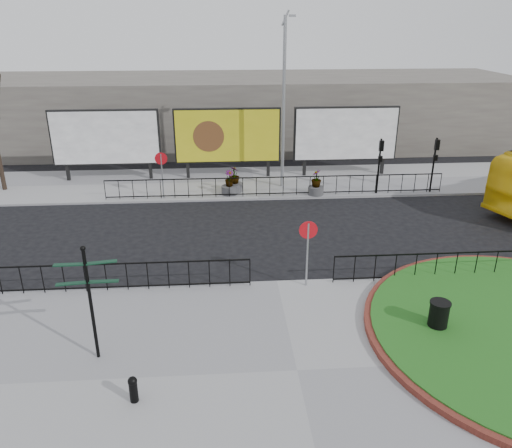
{
  "coord_description": "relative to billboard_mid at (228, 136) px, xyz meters",
  "views": [
    {
      "loc": [
        -1.9,
        -15.87,
        8.97
      ],
      "look_at": [
        -0.65,
        1.58,
        1.72
      ],
      "focal_mm": 35.0,
      "sensor_mm": 36.0,
      "label": 1
    }
  ],
  "objects": [
    {
      "name": "signal_pole_a",
      "position": [
        8.0,
        -3.63,
        -0.5
      ],
      "size": [
        0.22,
        0.26,
        3.0
      ],
      "color": "black",
      "rests_on": "pavement_far"
    },
    {
      "name": "fingerpost_sign",
      "position": [
        -4.01,
        -16.98,
        -0.4
      ],
      "size": [
        1.62,
        0.37,
        3.45
      ],
      "rotation": [
        0.0,
        0.0,
        0.02
      ],
      "color": "black",
      "rests_on": "pavement_near"
    },
    {
      "name": "billboard_mid",
      "position": [
        0.0,
        0.0,
        0.0
      ],
      "size": [
        6.2,
        0.31,
        4.1
      ],
      "color": "black",
      "rests_on": "pavement_far"
    },
    {
      "name": "lamp_post",
      "position": [
        3.01,
        -1.97,
        2.23
      ],
      "size": [
        0.74,
        0.18,
        9.23
      ],
      "color": "gray",
      "rests_on": "pavement_far"
    },
    {
      "name": "planter_c",
      "position": [
        4.65,
        -3.57,
        -1.95
      ],
      "size": [
        0.85,
        0.85,
        1.38
      ],
      "color": "#4C4C4F",
      "rests_on": "pavement_far"
    },
    {
      "name": "railing_near_left",
      "position": [
        -4.5,
        -13.27,
        -1.93
      ],
      "size": [
        10.0,
        0.1,
        1.1
      ],
      "primitive_type": null,
      "color": "black",
      "rests_on": "pavement_near"
    },
    {
      "name": "planter_a",
      "position": [
        -0.0,
        -3.18,
        -2.01
      ],
      "size": [
        0.88,
        0.88,
        1.32
      ],
      "color": "#4C4C4F",
      "rests_on": "pavement_far"
    },
    {
      "name": "speed_sign_far",
      "position": [
        -3.5,
        -3.57,
        -0.68
      ],
      "size": [
        0.64,
        0.07,
        2.47
      ],
      "color": "gray",
      "rests_on": "pavement_far"
    },
    {
      "name": "pavement_far",
      "position": [
        1.5,
        -0.97,
        -2.54
      ],
      "size": [
        44.0,
        6.0,
        0.12
      ],
      "primitive_type": "cube",
      "color": "gray",
      "rests_on": "ground"
    },
    {
      "name": "railing_near_right",
      "position": [
        8.0,
        -13.27,
        -1.93
      ],
      "size": [
        9.0,
        0.1,
        1.1
      ],
      "primitive_type": null,
      "color": "black",
      "rests_on": "pavement_near"
    },
    {
      "name": "billboard_right",
      "position": [
        7.0,
        0.0,
        0.0
      ],
      "size": [
        6.2,
        0.31,
        4.1
      ],
      "color": "black",
      "rests_on": "pavement_far"
    },
    {
      "name": "litter_bin",
      "position": [
        6.0,
        -16.47,
        -1.96
      ],
      "size": [
        0.62,
        0.62,
        1.03
      ],
      "color": "black",
      "rests_on": "pavement_near"
    },
    {
      "name": "billboard_left",
      "position": [
        -7.0,
        0.0,
        0.0
      ],
      "size": [
        6.2,
        0.31,
        4.1
      ],
      "color": "black",
      "rests_on": "pavement_far"
    },
    {
      "name": "building_backdrop",
      "position": [
        1.5,
        9.03,
        -0.1
      ],
      "size": [
        40.0,
        10.0,
        5.0
      ],
      "primitive_type": "cube",
      "color": "slate",
      "rests_on": "ground"
    },
    {
      "name": "railing_far",
      "position": [
        2.5,
        -3.67,
        -1.93
      ],
      "size": [
        18.0,
        0.1,
        1.1
      ],
      "primitive_type": null,
      "color": "black",
      "rests_on": "pavement_far"
    },
    {
      "name": "signal_pole_b",
      "position": [
        11.0,
        -3.63,
        -0.5
      ],
      "size": [
        0.22,
        0.26,
        3.0
      ],
      "color": "black",
      "rests_on": "pavement_far"
    },
    {
      "name": "bollard",
      "position": [
        -2.73,
        -18.84,
        -2.08
      ],
      "size": [
        0.24,
        0.24,
        0.73
      ],
      "color": "black",
      "rests_on": "pavement_near"
    },
    {
      "name": "speed_sign_near",
      "position": [
        2.5,
        -13.37,
        -0.68
      ],
      "size": [
        0.64,
        0.07,
        2.47
      ],
      "color": "gray",
      "rests_on": "pavement_near"
    },
    {
      "name": "ground",
      "position": [
        1.5,
        -12.97,
        -2.6
      ],
      "size": [
        90.0,
        90.0,
        0.0
      ],
      "primitive_type": "plane",
      "color": "black",
      "rests_on": "ground"
    },
    {
      "name": "pavement_near",
      "position": [
        1.5,
        -17.97,
        -2.54
      ],
      "size": [
        30.0,
        10.0,
        0.12
      ],
      "primitive_type": "cube",
      "color": "gray",
      "rests_on": "ground"
    },
    {
      "name": "planter_b",
      "position": [
        0.3,
        -2.7,
        -1.95
      ],
      "size": [
        0.88,
        0.88,
        1.4
      ],
      "color": "#4C4C4F",
      "rests_on": "pavement_far"
    }
  ]
}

